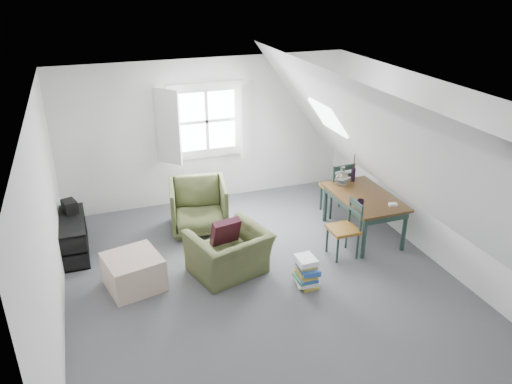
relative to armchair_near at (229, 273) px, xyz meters
name	(u,v)px	position (x,y,z in m)	size (l,w,h in m)	color
floor	(261,279)	(0.36, -0.29, 0.00)	(5.50, 5.50, 0.00)	#4A4B4F
ceiling	(262,96)	(0.36, -0.29, 2.50)	(5.50, 5.50, 0.00)	white
wall_back	(207,132)	(0.36, 2.46, 1.25)	(5.00, 5.00, 0.00)	silver
wall_front	(383,336)	(0.36, -3.04, 1.25)	(5.00, 5.00, 0.00)	silver
wall_left	(47,227)	(-2.14, -0.29, 1.25)	(5.50, 5.50, 0.00)	silver
wall_right	(429,170)	(2.86, -0.29, 1.25)	(5.50, 5.50, 0.00)	silver
slope_left	(130,172)	(-1.19, -0.29, 1.78)	(5.50, 5.50, 0.00)	white
slope_right	(374,142)	(1.91, -0.29, 1.78)	(5.50, 5.50, 0.00)	white
dormer_window	(207,122)	(0.36, 2.38, 1.45)	(1.71, 0.35, 1.30)	white
skylight	(328,118)	(1.91, 1.01, 1.75)	(0.55, 0.75, 0.04)	white
armchair_near	(229,273)	(0.00, 0.00, 0.00)	(0.97, 0.85, 0.63)	#424A26
armchair_far	(200,229)	(-0.09, 1.36, 0.00)	(0.86, 0.89, 0.81)	#424A26
throw_pillow	(225,232)	(0.00, 0.15, 0.56)	(0.39, 0.11, 0.39)	#380F1B
ottoman	(134,272)	(-1.26, 0.12, 0.22)	(0.67, 0.67, 0.45)	tan
dining_table	(364,201)	(2.26, 0.34, 0.59)	(0.81, 1.36, 0.68)	#36210E
demijohn	(342,178)	(2.11, 0.79, 0.81)	(0.22, 0.22, 0.31)	silver
vase_twigs	(353,174)	(2.36, 0.89, 0.80)	(0.07, 0.08, 0.56)	black
cup	(360,206)	(2.01, 0.04, 0.68)	(0.11, 0.11, 0.10)	black
paper_box	(393,205)	(2.46, -0.11, 0.70)	(0.12, 0.08, 0.04)	white
dining_chair_far	(338,187)	(2.23, 1.12, 0.49)	(0.44, 0.44, 0.95)	brown
dining_chair_near	(345,228)	(1.71, -0.10, 0.44)	(0.40, 0.40, 0.84)	brown
media_shelf	(74,239)	(-1.98, 1.23, 0.25)	(0.36, 1.07, 0.55)	black
electronics_box	(70,207)	(-1.98, 1.52, 0.63)	(0.18, 0.25, 0.20)	black
magazine_stack	(307,272)	(0.87, -0.62, 0.21)	(0.31, 0.37, 0.41)	#B29933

